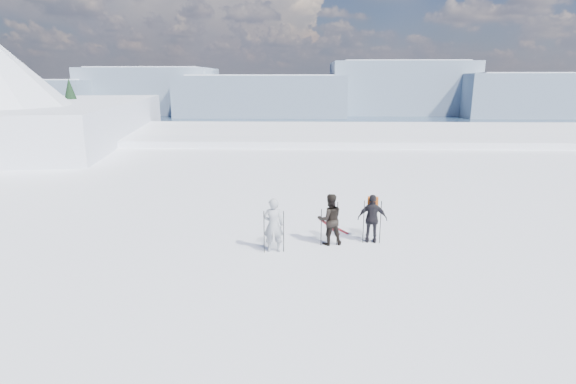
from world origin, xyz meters
name	(u,v)px	position (x,y,z in m)	size (l,w,h in m)	color
lake_basin	(316,205)	(0.00, 30.00, -6.50)	(820.00, 820.00, 71.62)	white
far_mountain_range	(332,91)	(29.60, 454.78, -7.19)	(770.00, 110.00, 53.00)	slate
near_ridge	(25,174)	(-26.68, 29.33, -3.50)	(31.37, 35.68, 25.62)	white
skier_grey	(273,225)	(-2.16, 2.14, 0.81)	(0.59, 0.39, 1.61)	#90959D
skier_dark	(330,219)	(-0.49, 2.79, 0.79)	(0.77, 0.60, 1.58)	black
skier_pack	(372,219)	(0.82, 2.98, 0.76)	(0.89, 0.37, 1.52)	black
backpack	(374,186)	(0.85, 3.23, 1.73)	(0.32, 0.18, 0.43)	#DD5C14
ski_poles	(327,226)	(-0.57, 2.57, 0.64)	(3.50, 0.93, 1.36)	black
skis_loose	(331,226)	(-0.32, 4.45, 0.01)	(0.90, 1.65, 0.03)	black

